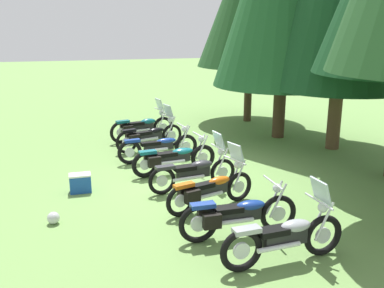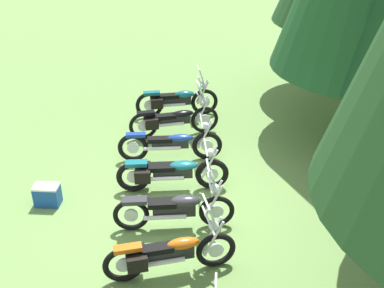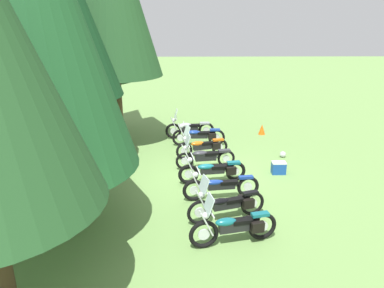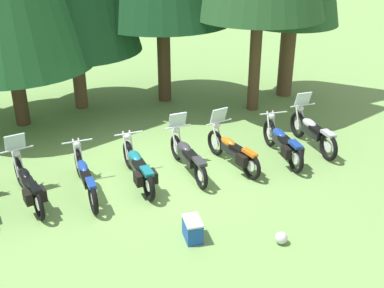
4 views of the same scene
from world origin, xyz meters
name	(u,v)px [view 3 (image 3 of 4)]	position (x,y,z in m)	size (l,w,h in m)	color
ground_plane	(209,175)	(0.00, 0.00, 0.00)	(80.00, 80.00, 0.00)	#6B934C
motorcycle_0	(235,226)	(-4.20, -0.37, 0.48)	(0.88, 2.23, 1.38)	black
motorcycle_1	(228,204)	(-3.04, -0.33, 0.46)	(0.98, 2.21, 1.37)	black
motorcycle_2	(221,186)	(-1.83, -0.25, 0.43)	(0.69, 2.38, 1.00)	black
motorcycle_3	(214,170)	(-0.62, -0.12, 0.44)	(0.79, 2.31, 1.00)	black
motorcycle_4	(205,156)	(0.60, 0.13, 0.46)	(0.68, 2.21, 1.34)	black
motorcycle_5	(203,146)	(1.78, 0.14, 0.45)	(0.95, 2.10, 1.35)	black
motorcycle_6	(200,136)	(3.14, 0.22, 0.45)	(0.76, 2.29, 1.02)	black
motorcycle_7	(189,128)	(4.18, 0.66, 0.47)	(0.75, 2.24, 1.37)	black
pine_tree_1	(25,7)	(-3.47, 4.27, 5.53)	(4.57, 4.57, 9.27)	#42301E
pine_tree_2	(13,0)	(-1.69, 5.28, 5.74)	(4.13, 4.13, 9.60)	brown
picnic_cooler	(279,168)	(0.06, -2.49, 0.22)	(0.32, 0.50, 0.44)	#19479E
traffic_cone	(262,129)	(4.72, -2.80, 0.24)	(0.32, 0.32, 0.48)	#EA590F
dropped_helmet	(283,154)	(1.66, -3.04, 0.12)	(0.24, 0.24, 0.24)	silver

